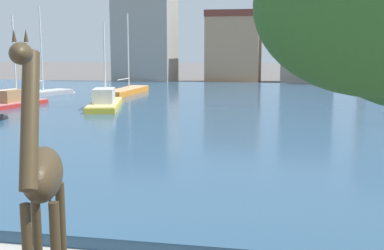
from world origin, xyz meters
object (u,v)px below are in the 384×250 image
Objects in this scene: sailboat_yellow at (106,104)px; sailboat_grey at (45,95)px; sailboat_red at (17,104)px; giraffe_statue at (42,182)px; sailboat_orange at (130,92)px.

sailboat_grey reaches higher than sailboat_yellow.
sailboat_red is 0.84× the size of sailboat_grey.
sailboat_red is 0.83× the size of sailboat_yellow.
giraffe_statue is at bearing -71.09° from sailboat_yellow.
sailboat_grey reaches higher than sailboat_red.
sailboat_red is at bearing -113.64° from sailboat_orange.
giraffe_statue is at bearing -62.31° from sailboat_grey.
sailboat_red is 6.39m from sailboat_yellow.
sailboat_grey is (-1.80, 7.48, -0.09)m from sailboat_red.
sailboat_red is 0.74× the size of sailboat_orange.
giraffe_statue is at bearing -58.48° from sailboat_red.
sailboat_grey is at bearing -153.17° from sailboat_orange.
sailboat_red is at bearing -175.84° from sailboat_yellow.
sailboat_red is at bearing 121.52° from giraffe_statue.
sailboat_orange reaches higher than giraffe_statue.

